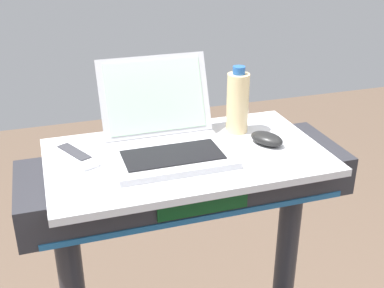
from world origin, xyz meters
The scene contains 5 objects.
desk_board centered at (0.00, 0.70, 1.18)m, with size 0.75×0.43×0.02m, color silver.
laptop centered at (-0.05, 0.73, 1.24)m, with size 0.31×0.32×0.23m.
computer_mouse centered at (0.23, 0.69, 1.21)m, with size 0.06×0.10×0.03m, color black.
water_bottle centered at (0.19, 0.80, 1.29)m, with size 0.07×0.07×0.20m.
tv_remote centered at (-0.29, 0.76, 1.20)m, with size 0.11×0.16×0.02m.
Camera 1 is at (-0.35, -0.43, 1.77)m, focal length 45.62 mm.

